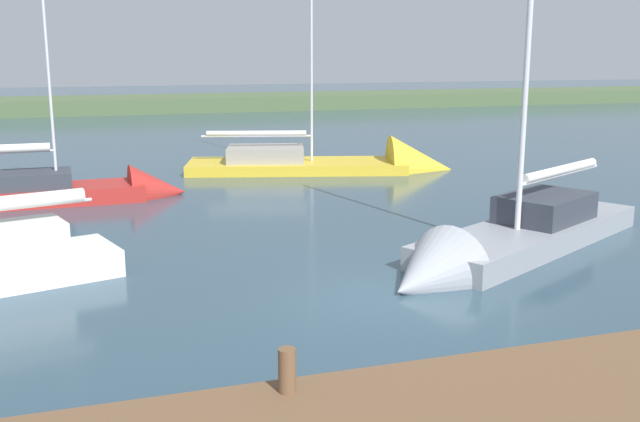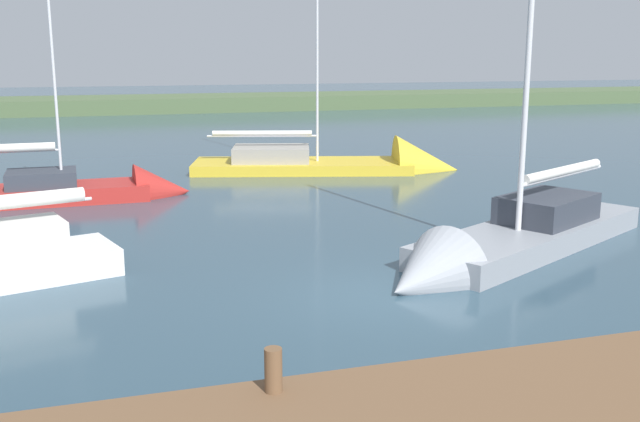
% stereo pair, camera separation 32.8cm
% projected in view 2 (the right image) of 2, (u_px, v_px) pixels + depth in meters
% --- Properties ---
extents(ground_plane, '(200.00, 200.00, 0.00)m').
position_uv_depth(ground_plane, '(387.00, 297.00, 14.76)').
color(ground_plane, '#2D4756').
extents(far_shoreline, '(180.00, 8.00, 2.40)m').
position_uv_depth(far_shoreline, '(163.00, 111.00, 62.14)').
color(far_shoreline, '#4C603D').
rests_on(far_shoreline, ground_plane).
extents(dock_pier, '(23.25, 2.47, 0.69)m').
position_uv_depth(dock_pier, '(555.00, 410.00, 9.36)').
color(dock_pier, brown).
rests_on(dock_pier, ground_plane).
extents(mooring_post_near, '(0.22, 0.22, 0.57)m').
position_uv_depth(mooring_post_near, '(273.00, 370.00, 9.05)').
color(mooring_post_near, brown).
rests_on(mooring_post_near, dock_pier).
extents(sailboat_near_dock, '(9.40, 6.41, 10.84)m').
position_uv_depth(sailboat_near_dock, '(505.00, 247.00, 17.58)').
color(sailboat_near_dock, gray).
rests_on(sailboat_near_dock, ground_plane).
extents(sailboat_outer_mooring, '(7.59, 2.28, 8.98)m').
position_uv_depth(sailboat_outer_mooring, '(94.00, 194.00, 24.51)').
color(sailboat_outer_mooring, '#B22823').
rests_on(sailboat_outer_mooring, ground_plane).
extents(sailboat_inner_slip, '(11.34, 5.69, 13.84)m').
position_uv_depth(sailboat_inner_slip, '(358.00, 168.00, 30.45)').
color(sailboat_inner_slip, gold).
rests_on(sailboat_inner_slip, ground_plane).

